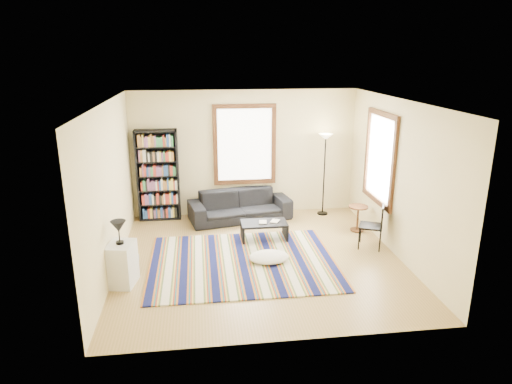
{
  "coord_description": "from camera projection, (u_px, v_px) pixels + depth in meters",
  "views": [
    {
      "loc": [
        -1.03,
        -7.47,
        3.57
      ],
      "look_at": [
        0.0,
        0.5,
        1.1
      ],
      "focal_mm": 32.0,
      "sensor_mm": 36.0,
      "label": 1
    }
  ],
  "objects": [
    {
      "name": "coffee_table",
      "position": [
        264.0,
        231.0,
        9.03
      ],
      "size": [
        0.92,
        0.55,
        0.36
      ],
      "primitive_type": "cube",
      "rotation": [
        0.0,
        0.0,
        0.05
      ],
      "color": "black",
      "rests_on": "floor"
    },
    {
      "name": "table_lamp",
      "position": [
        119.0,
        232.0,
        7.07
      ],
      "size": [
        0.3,
        0.3,
        0.38
      ],
      "primitive_type": null,
      "rotation": [
        0.0,
        0.0,
        -0.31
      ],
      "color": "black",
      "rests_on": "white_cabinet"
    },
    {
      "name": "floor_lamp",
      "position": [
        324.0,
        175.0,
        10.23
      ],
      "size": [
        0.38,
        0.38,
        1.86
      ],
      "primitive_type": null,
      "rotation": [
        0.0,
        0.0,
        -0.33
      ],
      "color": "black",
      "rests_on": "floor"
    },
    {
      "name": "wall_front",
      "position": [
        289.0,
        243.0,
        5.43
      ],
      "size": [
        5.0,
        0.1,
        2.8
      ],
      "primitive_type": "cube",
      "color": "beige",
      "rests_on": "floor"
    },
    {
      "name": "floor_cushion",
      "position": [
        269.0,
        257.0,
        8.09
      ],
      "size": [
        0.8,
        0.66,
        0.18
      ],
      "primitive_type": "ellipsoid",
      "rotation": [
        0.0,
        0.0,
        -0.19
      ],
      "color": "silver",
      "rests_on": "floor"
    },
    {
      "name": "white_cabinet",
      "position": [
        122.0,
        264.0,
        7.23
      ],
      "size": [
        0.47,
        0.56,
        0.7
      ],
      "primitive_type": "cube",
      "rotation": [
        0.0,
        0.0,
        -0.19
      ],
      "color": "silver",
      "rests_on": "floor"
    },
    {
      "name": "dog",
      "position": [
        128.0,
        252.0,
        7.83
      ],
      "size": [
        0.58,
        0.66,
        0.55
      ],
      "primitive_type": null,
      "rotation": [
        0.0,
        0.0,
        0.4
      ],
      "color": "#BABABA",
      "rests_on": "floor"
    },
    {
      "name": "sofa",
      "position": [
        240.0,
        205.0,
        10.08
      ],
      "size": [
        1.28,
        2.33,
        0.64
      ],
      "primitive_type": "imported",
      "rotation": [
        0.0,
        0.0,
        0.2
      ],
      "color": "black",
      "rests_on": "floor"
    },
    {
      "name": "wall_left",
      "position": [
        107.0,
        189.0,
        7.53
      ],
      "size": [
        0.1,
        5.0,
        2.8
      ],
      "primitive_type": "cube",
      "color": "beige",
      "rests_on": "floor"
    },
    {
      "name": "window_right",
      "position": [
        380.0,
        158.0,
        8.85
      ],
      "size": [
        0.06,
        1.2,
        1.6
      ],
      "primitive_type": "cube",
      "color": "white",
      "rests_on": "wall_right"
    },
    {
      "name": "wall_right",
      "position": [
        401.0,
        179.0,
        8.16
      ],
      "size": [
        0.1,
        5.0,
        2.8
      ],
      "primitive_type": "cube",
      "color": "beige",
      "rests_on": "floor"
    },
    {
      "name": "side_table",
      "position": [
        358.0,
        218.0,
        9.45
      ],
      "size": [
        0.5,
        0.5,
        0.54
      ],
      "primitive_type": "cylinder",
      "rotation": [
        0.0,
        0.0,
        -0.29
      ],
      "color": "#4C2A13",
      "rests_on": "floor"
    },
    {
      "name": "window_back",
      "position": [
        245.0,
        145.0,
        10.13
      ],
      "size": [
        1.2,
        0.06,
        1.6
      ],
      "primitive_type": "cube",
      "color": "white",
      "rests_on": "wall_back"
    },
    {
      "name": "wall_back",
      "position": [
        244.0,
        153.0,
        10.26
      ],
      "size": [
        5.0,
        0.1,
        2.8
      ],
      "primitive_type": "cube",
      "color": "beige",
      "rests_on": "floor"
    },
    {
      "name": "book_a",
      "position": [
        259.0,
        222.0,
        8.96
      ],
      "size": [
        0.17,
        0.22,
        0.02
      ],
      "primitive_type": "imported",
      "rotation": [
        0.0,
        0.0,
        -0.14
      ],
      "color": "beige",
      "rests_on": "coffee_table"
    },
    {
      "name": "bookshelf",
      "position": [
        158.0,
        175.0,
        9.92
      ],
      "size": [
        0.9,
        0.3,
        2.0
      ],
      "primitive_type": "cube",
      "color": "black",
      "rests_on": "floor"
    },
    {
      "name": "rug",
      "position": [
        242.0,
        262.0,
        8.08
      ],
      "size": [
        3.26,
        2.61,
        0.02
      ],
      "primitive_type": "cube",
      "color": "#0C1140",
      "rests_on": "floor"
    },
    {
      "name": "folding_chair",
      "position": [
        371.0,
        226.0,
        8.6
      ],
      "size": [
        0.55,
        0.54,
        0.86
      ],
      "primitive_type": "cube",
      "rotation": [
        0.0,
        0.0,
        -0.43
      ],
      "color": "black",
      "rests_on": "floor"
    },
    {
      "name": "book_b",
      "position": [
        271.0,
        221.0,
        9.04
      ],
      "size": [
        0.23,
        0.26,
        0.02
      ],
      "primitive_type": "imported",
      "rotation": [
        0.0,
        0.0,
        -0.48
      ],
      "color": "beige",
      "rests_on": "coffee_table"
    },
    {
      "name": "ceiling",
      "position": [
        260.0,
        98.0,
        7.42
      ],
      "size": [
        5.0,
        5.0,
        0.1
      ],
      "primitive_type": "cube",
      "color": "white",
      "rests_on": "floor"
    },
    {
      "name": "floor",
      "position": [
        260.0,
        261.0,
        8.27
      ],
      "size": [
        5.0,
        5.0,
        0.1
      ],
      "primitive_type": "cube",
      "color": "#9E7C48",
      "rests_on": "ground"
    }
  ]
}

